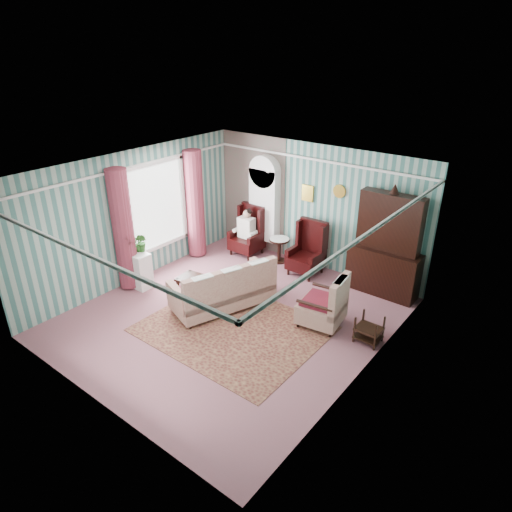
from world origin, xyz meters
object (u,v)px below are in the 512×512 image
Objects in this scene: sofa at (222,282)px; seated_woman at (246,232)px; round_side_table at (279,250)px; plant_stand at (139,270)px; bookcase at (264,210)px; wingback_right at (306,249)px; wingback_left at (246,231)px; dresser_hutch at (387,242)px; floral_armchair at (322,304)px; coffee_table at (200,288)px; nest_table at (369,329)px.

seated_woman is at bearing 47.97° from sofa.
round_side_table is 3.36m from plant_stand.
wingback_right is at bearing -14.57° from bookcase.
wingback_left is 2.87m from plant_stand.
dresser_hutch is 2.03m from floral_armchair.
coffee_table is at bearing -98.82° from round_side_table.
bookcase is at bearing 57.34° from seated_woman.
coffee_table is (-0.37, -2.38, -0.11)m from round_side_table.
seated_woman is (-3.50, -0.27, -0.59)m from dresser_hutch.
coffee_table is at bearing 21.28° from plant_stand.
coffee_table is at bearing -83.90° from bookcase.
wingback_right is at bearing -10.01° from round_side_table.
floral_armchair reaches higher than coffee_table.
wingback_right is 3.76m from plant_stand.
bookcase is 1.08× the size of sofa.
seated_woman is 2.87m from plant_stand.
bookcase reaches higher than sofa.
sofa is at bearing 101.69° from floral_armchair.
wingback_right reaches higher than nest_table.
seated_woman reaches higher than round_side_table.
wingback_left is 1.56× the size of plant_stand.
floral_armchair is at bearing -178.63° from nest_table.
floral_armchair is at bearing -50.51° from sofa.
seated_woman reaches higher than plant_stand.
sofa is at bearing -70.21° from bookcase.
nest_table is at bearing 10.90° from coffee_table.
sofa is at bearing -61.93° from seated_woman.
bookcase is at bearing 177.89° from dresser_hutch.
dresser_hutch is 2.75m from round_side_table.
plant_stand reaches higher than round_side_table.
seated_woman is at bearing -122.66° from bookcase.
bookcase is at bearing 159.73° from round_side_table.
dresser_hutch reaches higher than wingback_left.
floral_armchair is at bearing -38.05° from round_side_table.
coffee_table is (0.53, -2.23, -0.43)m from wingback_left.
seated_woman is 2.55m from sofa.
dresser_hutch is at bearing -2.11° from bookcase.
wingback_right reaches higher than coffee_table.
wingback_left is (-0.25, -0.39, -0.50)m from bookcase.
wingback_left is 0.04m from seated_woman.
dresser_hutch is 2.11m from nest_table.
wingback_right is 2.31× the size of nest_table.
bookcase is 1.07m from round_side_table.
floral_armchair reaches higher than nest_table.
bookcase reaches higher than wingback_right.
wingback_right is (-1.75, -0.27, -0.55)m from dresser_hutch.
seated_woman reaches higher than coffee_table.
wingback_left is 1.30× the size of coffee_table.
bookcase is 0.68m from wingback_left.
dresser_hutch is 4.01m from coffee_table.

